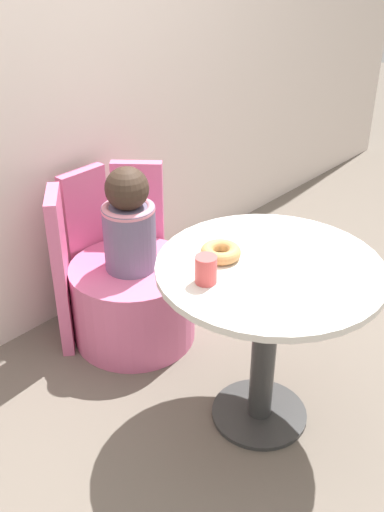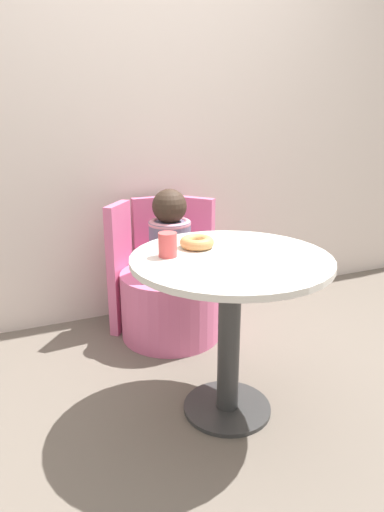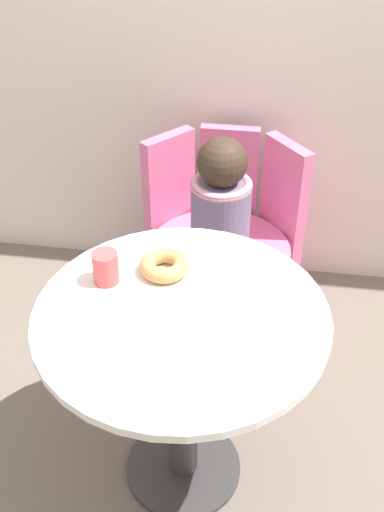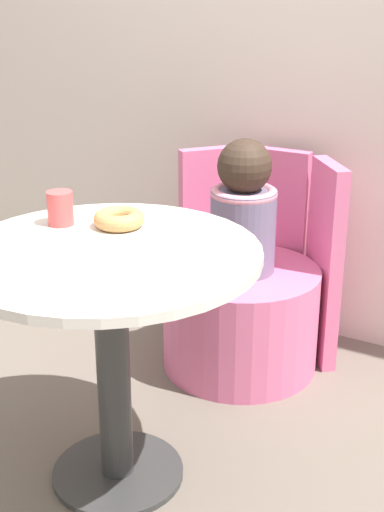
% 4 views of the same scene
% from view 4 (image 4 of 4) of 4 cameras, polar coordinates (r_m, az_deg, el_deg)
% --- Properties ---
extents(ground_plane, '(12.00, 12.00, 0.00)m').
position_cam_4_polar(ground_plane, '(2.14, -6.08, -16.51)').
color(ground_plane, '#665B51').
extents(back_wall, '(6.00, 0.06, 2.40)m').
position_cam_4_polar(back_wall, '(2.69, 7.69, 18.82)').
color(back_wall, silver).
rests_on(back_wall, ground_plane).
extents(round_table, '(0.77, 0.77, 0.68)m').
position_cam_4_polar(round_table, '(1.84, -6.54, -4.14)').
color(round_table, '#333333').
rests_on(round_table, ground_plane).
extents(tub_chair, '(0.55, 0.55, 0.37)m').
position_cam_4_polar(tub_chair, '(2.55, 3.89, -4.94)').
color(tub_chair, '#DB6693').
rests_on(tub_chair, ground_plane).
extents(booth_backrest, '(0.65, 0.24, 0.73)m').
position_cam_4_polar(booth_backrest, '(2.67, 6.14, 0.48)').
color(booth_backrest, '#DB6693').
rests_on(booth_backrest, ground_plane).
extents(child_figure, '(0.23, 0.23, 0.46)m').
position_cam_4_polar(child_figure, '(2.40, 4.13, 3.65)').
color(child_figure, slate).
rests_on(child_figure, tub_chair).
extents(donut, '(0.14, 0.14, 0.04)m').
position_cam_4_polar(donut, '(1.93, -5.85, 2.98)').
color(donut, tan).
rests_on(donut, round_table).
extents(cup, '(0.07, 0.07, 0.09)m').
position_cam_4_polar(cup, '(1.96, -10.50, 3.78)').
color(cup, '#DB4C4C').
rests_on(cup, round_table).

